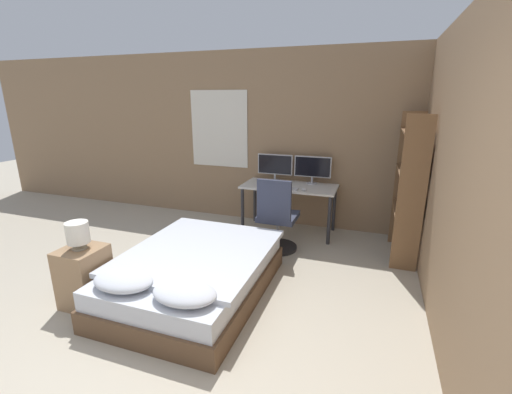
# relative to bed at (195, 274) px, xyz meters

# --- Properties ---
(wall_back) EXTENTS (12.00, 0.08, 2.70)m
(wall_back) POSITION_rel_bed_xyz_m (0.30, 2.43, 1.12)
(wall_back) COLOR #8E7051
(wall_back) RESTS_ON ground_plane
(wall_side_right) EXTENTS (0.06, 12.00, 2.70)m
(wall_side_right) POSITION_rel_bed_xyz_m (2.29, 0.14, 1.12)
(wall_side_right) COLOR #8E7051
(wall_side_right) RESTS_ON ground_plane
(bed) EXTENTS (1.40, 1.90, 0.53)m
(bed) POSITION_rel_bed_xyz_m (0.00, 0.00, 0.00)
(bed) COLOR brown
(bed) RESTS_ON ground_plane
(nightstand) EXTENTS (0.38, 0.40, 0.60)m
(nightstand) POSITION_rel_bed_xyz_m (-0.93, -0.51, 0.07)
(nightstand) COLOR #997551
(nightstand) RESTS_ON ground_plane
(bedside_lamp) EXTENTS (0.21, 0.21, 0.27)m
(bedside_lamp) POSITION_rel_bed_xyz_m (-0.93, -0.51, 0.53)
(bedside_lamp) COLOR gray
(bedside_lamp) RESTS_ON nightstand
(desk) EXTENTS (1.39, 0.66, 0.73)m
(desk) POSITION_rel_bed_xyz_m (0.49, 2.03, 0.41)
(desk) COLOR beige
(desk) RESTS_ON ground_plane
(monitor_left) EXTENTS (0.55, 0.16, 0.42)m
(monitor_left) POSITION_rel_bed_xyz_m (0.20, 2.26, 0.74)
(monitor_left) COLOR #B7B7BC
(monitor_left) RESTS_ON desk
(monitor_right) EXTENTS (0.55, 0.16, 0.42)m
(monitor_right) POSITION_rel_bed_xyz_m (0.78, 2.26, 0.74)
(monitor_right) COLOR #B7B7BC
(monitor_right) RESTS_ON desk
(keyboard) EXTENTS (0.35, 0.13, 0.02)m
(keyboard) POSITION_rel_bed_xyz_m (0.49, 1.81, 0.51)
(keyboard) COLOR #B7B7BC
(keyboard) RESTS_ON desk
(computer_mouse) EXTENTS (0.07, 0.05, 0.04)m
(computer_mouse) POSITION_rel_bed_xyz_m (0.76, 1.81, 0.52)
(computer_mouse) COLOR #B7B7BC
(computer_mouse) RESTS_ON desk
(office_chair) EXTENTS (0.52, 0.52, 1.01)m
(office_chair) POSITION_rel_bed_xyz_m (0.51, 1.32, 0.19)
(office_chair) COLOR black
(office_chair) RESTS_ON ground_plane
(bookshelf) EXTENTS (0.30, 0.86, 1.82)m
(bookshelf) POSITION_rel_bed_xyz_m (2.09, 1.61, 0.76)
(bookshelf) COLOR brown
(bookshelf) RESTS_ON ground_plane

